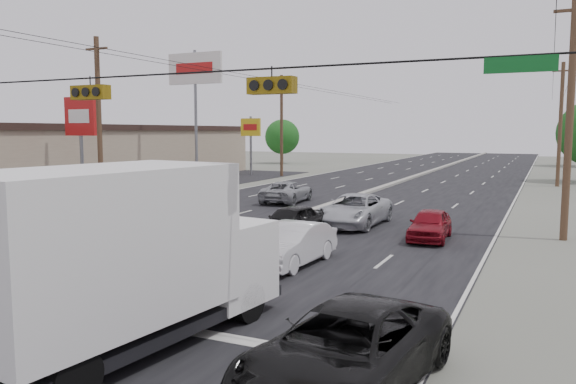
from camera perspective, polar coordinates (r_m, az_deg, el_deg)
name	(u,v)px	position (r m, az deg, el deg)	size (l,w,h in m)	color
ground	(56,300)	(16.52, -22.51, -10.09)	(200.00, 200.00, 0.00)	#606356
road_surface	(374,191)	(42.55, 8.73, 0.06)	(20.00, 160.00, 0.02)	black
center_median	(374,190)	(42.54, 8.73, 0.19)	(0.50, 160.00, 0.20)	gray
strip_mall	(65,157)	(52.01, -21.73, 3.34)	(12.00, 42.00, 4.60)	tan
parking_lot	(149,188)	(46.05, -13.90, 0.41)	(10.00, 42.00, 0.02)	black
utility_pole_left_b	(99,121)	(35.34, -18.64, 6.86)	(1.60, 0.30, 10.00)	#422D1E
utility_pole_left_c	(282,125)	(56.17, -0.66, 6.82)	(1.60, 0.30, 10.00)	#422D1E
utility_pole_right_b	(570,116)	(25.64, 26.71, 6.90)	(1.60, 0.30, 10.00)	#422D1E
utility_pole_right_c	(560,124)	(50.63, 25.94, 6.27)	(1.60, 0.30, 10.00)	#422D1E
traffic_signals	(87,91)	(14.92, -19.71, 9.65)	(25.00, 0.30, 0.54)	black
pole_sign_mid	(80,122)	(40.63, -20.33, 6.69)	(2.60, 0.25, 7.00)	slate
pole_sign_billboard	(195,77)	(46.95, -9.42, 11.46)	(5.00, 0.25, 11.00)	slate
pole_sign_far	(251,132)	(57.77, -3.81, 6.10)	(2.20, 0.25, 6.00)	slate
tree_left_far	(282,137)	(78.31, -0.58, 5.63)	(4.80, 4.80, 6.12)	#382619
box_truck	(127,256)	(12.01, -16.00, -6.31)	(3.50, 7.75, 3.80)	black
tan_sedan	(34,292)	(14.09, -24.42, -9.25)	(2.47, 6.08, 1.76)	brown
red_sedan	(196,256)	(17.74, -9.36, -6.43)	(1.37, 3.93, 1.30)	#A90F0A
black_suv	(346,351)	(10.14, 5.91, -15.74)	(2.39, 5.18, 1.44)	black
queue_car_a	(290,221)	(23.89, 0.24, -3.01)	(1.59, 3.96, 1.35)	black
queue_car_b	(292,245)	(18.92, 0.44, -5.39)	(1.48, 4.26, 1.40)	silver
queue_car_c	(354,210)	(26.93, 6.75, -1.86)	(2.47, 5.36, 1.49)	#AFB2B8
queue_car_e	(430,225)	(24.01, 14.22, -3.25)	(1.51, 3.75, 1.28)	maroon
oncoming_near	(128,210)	(28.45, -15.93, -1.75)	(1.92, 4.71, 1.37)	black
oncoming_far	(287,192)	(35.44, -0.10, 0.00)	(2.23, 4.83, 1.34)	#93959A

